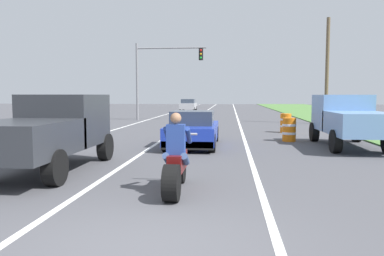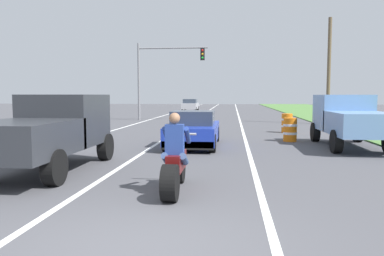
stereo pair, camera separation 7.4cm
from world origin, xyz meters
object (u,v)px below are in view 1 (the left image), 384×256
object	(u,v)px
pickup_truck_left_lane_dark_grey	(50,128)
pickup_truck_right_shoulder_light_blue	(348,118)
motorcycle_with_rider	(176,164)
traffic_light_mast_near	(159,68)
construction_barrel_nearest	(289,130)
construction_barrel_mid	(286,123)
distant_car_far_ahead	(188,105)
sports_car_blue	(193,130)

from	to	relation	value
pickup_truck_left_lane_dark_grey	pickup_truck_right_shoulder_light_blue	distance (m)	10.61
motorcycle_with_rider	traffic_light_mast_near	bearing A→B (deg)	101.40
traffic_light_mast_near	construction_barrel_nearest	distance (m)	15.74
traffic_light_mast_near	construction_barrel_mid	world-z (taller)	traffic_light_mast_near
motorcycle_with_rider	pickup_truck_left_lane_dark_grey	xyz separation A→B (m)	(-3.56, 1.98, 0.51)
distant_car_far_ahead	pickup_truck_right_shoulder_light_blue	bearing A→B (deg)	-73.17
traffic_light_mast_near	construction_barrel_nearest	size ratio (longest dim) A/B	6.00
pickup_truck_right_shoulder_light_blue	construction_barrel_mid	xyz separation A→B (m)	(-1.54, 5.45, -0.60)
construction_barrel_mid	distant_car_far_ahead	world-z (taller)	distant_car_far_ahead
pickup_truck_left_lane_dark_grey	distant_car_far_ahead	world-z (taller)	pickup_truck_left_lane_dark_grey
construction_barrel_nearest	distant_car_far_ahead	xyz separation A→B (m)	(-7.59, 29.91, 0.27)
sports_car_blue	pickup_truck_left_lane_dark_grey	world-z (taller)	pickup_truck_left_lane_dark_grey
pickup_truck_left_lane_dark_grey	traffic_light_mast_near	distance (m)	20.39
sports_car_blue	construction_barrel_nearest	size ratio (longest dim) A/B	4.30
sports_car_blue	pickup_truck_left_lane_dark_grey	size ratio (longest dim) A/B	0.90
pickup_truck_left_lane_dark_grey	traffic_light_mast_near	world-z (taller)	traffic_light_mast_near
construction_barrel_mid	sports_car_blue	bearing A→B (deg)	-126.75
pickup_truck_right_shoulder_light_blue	construction_barrel_nearest	distance (m)	2.59
sports_car_blue	construction_barrel_nearest	world-z (taller)	sports_car_blue
motorcycle_with_rider	distant_car_far_ahead	size ratio (longest dim) A/B	0.55
traffic_light_mast_near	pickup_truck_right_shoulder_light_blue	bearing A→B (deg)	-55.76
traffic_light_mast_near	construction_barrel_mid	xyz separation A→B (m)	(8.44, -9.21, -3.55)
construction_barrel_nearest	pickup_truck_right_shoulder_light_blue	bearing A→B (deg)	-39.55
pickup_truck_right_shoulder_light_blue	motorcycle_with_rider	bearing A→B (deg)	-126.44
motorcycle_with_rider	pickup_truck_right_shoulder_light_blue	xyz separation A→B (m)	(5.52, 7.47, 0.51)
traffic_light_mast_near	motorcycle_with_rider	bearing A→B (deg)	-78.60
motorcycle_with_rider	distant_car_far_ahead	distance (m)	39.19
motorcycle_with_rider	distant_car_far_ahead	bearing A→B (deg)	95.88
traffic_light_mast_near	pickup_truck_left_lane_dark_grey	bearing A→B (deg)	-87.45
distant_car_far_ahead	construction_barrel_mid	bearing A→B (deg)	-72.94
motorcycle_with_rider	pickup_truck_left_lane_dark_grey	world-z (taller)	pickup_truck_left_lane_dark_grey
pickup_truck_left_lane_dark_grey	distant_car_far_ahead	xyz separation A→B (m)	(-0.45, 37.00, -0.33)
pickup_truck_left_lane_dark_grey	construction_barrel_nearest	world-z (taller)	pickup_truck_left_lane_dark_grey
motorcycle_with_rider	sports_car_blue	bearing A→B (deg)	92.81
sports_car_blue	pickup_truck_left_lane_dark_grey	bearing A→B (deg)	-121.97
traffic_light_mast_near	distant_car_far_ahead	xyz separation A→B (m)	(0.45, 16.85, -3.28)
motorcycle_with_rider	pickup_truck_right_shoulder_light_blue	distance (m)	9.30
motorcycle_with_rider	sports_car_blue	distance (m)	7.14
pickup_truck_left_lane_dark_grey	traffic_light_mast_near	bearing A→B (deg)	92.55
distant_car_far_ahead	traffic_light_mast_near	bearing A→B (deg)	-91.52
sports_car_blue	distant_car_far_ahead	size ratio (longest dim) A/B	1.08
construction_barrel_mid	distant_car_far_ahead	size ratio (longest dim) A/B	0.25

